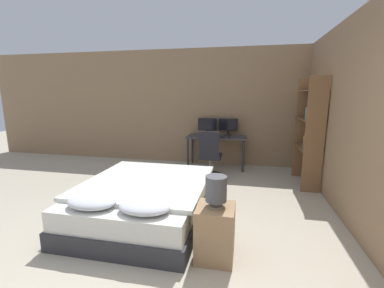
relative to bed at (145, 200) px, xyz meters
The scene contains 12 objects.
wall_back 3.27m from the bed, 80.08° to the left, with size 12.00×0.06×2.70m.
wall_side_right 2.86m from the bed, ahead, with size 0.06×12.00×2.70m.
bed is the anchor object (origin of this frame).
nightstand 1.23m from the bed, 32.27° to the right, with size 0.38×0.40×0.56m.
bedside_lamp 1.32m from the bed, 32.27° to the right, with size 0.21×0.21×0.32m.
desk 2.77m from the bed, 76.14° to the left, with size 1.32×0.60×0.73m.
monitor_left 2.97m from the bed, 81.73° to the left, with size 0.44×0.16×0.38m.
monitor_right 3.08m from the bed, 72.57° to the left, with size 0.44×0.16×0.38m.
keyboard 2.60m from the bed, 75.11° to the left, with size 0.39×0.13×0.02m.
computer_mouse 2.69m from the bed, 69.14° to the left, with size 0.07×0.05×0.04m.
office_chair 2.03m from the bed, 72.42° to the left, with size 0.52×0.52×0.96m.
bookshelf 3.15m from the bed, 37.06° to the left, with size 0.32×0.92×1.96m.
Camera 1 is at (0.77, -1.83, 1.67)m, focal length 24.00 mm.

